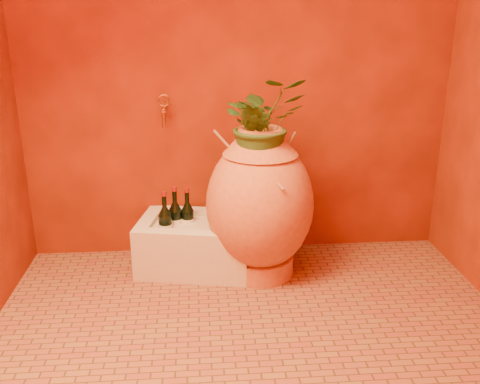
{
  "coord_description": "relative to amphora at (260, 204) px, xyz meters",
  "views": [
    {
      "loc": [
        -0.24,
        -2.09,
        1.45
      ],
      "look_at": [
        -0.04,
        0.35,
        0.6
      ],
      "focal_mm": 40.0,
      "sensor_mm": 36.0,
      "label": 1
    }
  ],
  "objects": [
    {
      "name": "floor",
      "position": [
        -0.09,
        -0.65,
        -0.42
      ],
      "size": [
        2.5,
        2.5,
        0.0
      ],
      "primitive_type": "plane",
      "color": "brown",
      "rests_on": "ground"
    },
    {
      "name": "wall_back",
      "position": [
        -0.09,
        0.35,
        0.83
      ],
      "size": [
        2.5,
        0.02,
        2.5
      ],
      "primitive_type": "cube",
      "color": "#561804",
      "rests_on": "ground"
    },
    {
      "name": "amphora",
      "position": [
        0.0,
        0.0,
        0.0
      ],
      "size": [
        0.7,
        0.7,
        0.85
      ],
      "rotation": [
        0.0,
        0.0,
        0.2
      ],
      "color": "#C66B37",
      "rests_on": "floor"
    },
    {
      "name": "stone_basin",
      "position": [
        -0.36,
        0.1,
        -0.28
      ],
      "size": [
        0.71,
        0.55,
        0.3
      ],
      "rotation": [
        0.0,
        0.0,
        -0.19
      ],
      "color": "beige",
      "rests_on": "floor"
    },
    {
      "name": "wine_bottle_a",
      "position": [
        -0.4,
        0.15,
        -0.15
      ],
      "size": [
        0.08,
        0.08,
        0.31
      ],
      "color": "black",
      "rests_on": "stone_basin"
    },
    {
      "name": "wine_bottle_b",
      "position": [
        -0.53,
        0.06,
        -0.14
      ],
      "size": [
        0.08,
        0.08,
        0.32
      ],
      "color": "black",
      "rests_on": "stone_basin"
    },
    {
      "name": "wine_bottle_c",
      "position": [
        -0.47,
        0.14,
        -0.14
      ],
      "size": [
        0.08,
        0.08,
        0.32
      ],
      "color": "black",
      "rests_on": "stone_basin"
    },
    {
      "name": "wall_tap",
      "position": [
        -0.52,
        0.26,
        0.49
      ],
      "size": [
        0.07,
        0.16,
        0.17
      ],
      "color": "#9E6324",
      "rests_on": "wall_back"
    },
    {
      "name": "plant_main",
      "position": [
        0.01,
        -0.01,
        0.46
      ],
      "size": [
        0.5,
        0.45,
        0.48
      ],
      "primitive_type": "imported",
      "rotation": [
        0.0,
        0.0,
        0.21
      ],
      "color": "#284F1C",
      "rests_on": "amphora"
    },
    {
      "name": "plant_side",
      "position": [
        -0.04,
        -0.04,
        0.39
      ],
      "size": [
        0.24,
        0.24,
        0.34
      ],
      "primitive_type": "imported",
      "rotation": [
        0.0,
        0.0,
        -0.79
      ],
      "color": "#284F1C",
      "rests_on": "amphora"
    }
  ]
}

